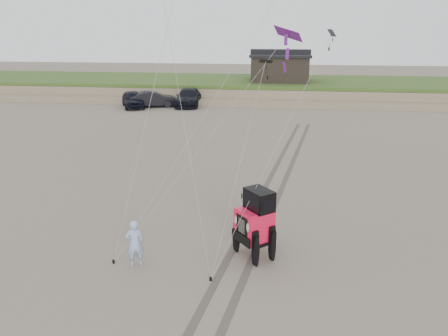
% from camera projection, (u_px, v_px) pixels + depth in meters
% --- Properties ---
extents(ground, '(160.00, 160.00, 0.00)m').
position_uv_depth(ground, '(203.00, 276.00, 13.67)').
color(ground, '#6B6054').
rests_on(ground, ground).
extents(dune_ridge, '(160.00, 14.25, 1.73)m').
position_uv_depth(dune_ridge, '(261.00, 88.00, 48.78)').
color(dune_ridge, '#7A6B54').
rests_on(dune_ridge, ground).
extents(cabin, '(6.40, 5.40, 3.35)m').
position_uv_depth(cabin, '(280.00, 67.00, 47.31)').
color(cabin, black).
rests_on(cabin, dune_ridge).
extents(truck_a, '(3.56, 4.88, 1.55)m').
position_uv_depth(truck_a, '(133.00, 99.00, 41.83)').
color(truck_a, black).
rests_on(truck_a, ground).
extents(truck_b, '(4.86, 3.09, 1.51)m').
position_uv_depth(truck_b, '(153.00, 99.00, 41.97)').
color(truck_b, black).
rests_on(truck_b, ground).
extents(truck_c, '(2.68, 5.70, 1.61)m').
position_uv_depth(truck_c, '(188.00, 97.00, 42.75)').
color(truck_c, black).
rests_on(truck_c, ground).
extents(jeep, '(5.33, 4.94, 1.90)m').
position_uv_depth(jeep, '(254.00, 231.00, 14.56)').
color(jeep, '#FF153E').
rests_on(jeep, ground).
extents(man, '(0.68, 0.56, 1.59)m').
position_uv_depth(man, '(135.00, 243.00, 14.05)').
color(man, '#8194C8').
rests_on(man, ground).
extents(kite_flock, '(7.49, 8.39, 9.06)m').
position_uv_depth(kite_flock, '(278.00, 1.00, 18.93)').
color(kite_flock, black).
rests_on(kite_flock, ground).
extents(stake_main, '(0.08, 0.08, 0.12)m').
position_uv_depth(stake_main, '(114.00, 262.00, 14.38)').
color(stake_main, black).
rests_on(stake_main, ground).
extents(stake_aux, '(0.08, 0.08, 0.12)m').
position_uv_depth(stake_aux, '(211.00, 279.00, 13.40)').
color(stake_aux, black).
rests_on(stake_aux, ground).
extents(tire_tracks, '(5.22, 29.74, 0.01)m').
position_uv_depth(tire_tracks, '(273.00, 189.00, 20.97)').
color(tire_tracks, '#4C443D').
rests_on(tire_tracks, ground).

